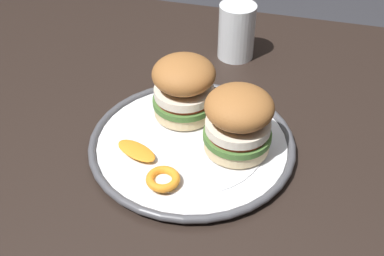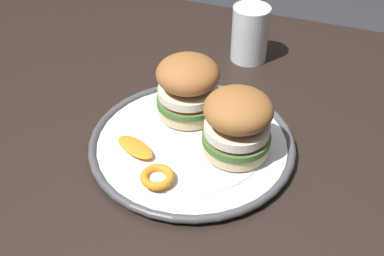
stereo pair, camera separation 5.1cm
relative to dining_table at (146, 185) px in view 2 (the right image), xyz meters
name	(u,v)px [view 2 (the right image)]	position (x,y,z in m)	size (l,w,h in m)	color
dining_table	(146,185)	(0.00, 0.00, 0.00)	(1.41, 1.03, 0.72)	black
dinner_plate	(192,143)	(0.07, 0.03, 0.09)	(0.32, 0.32, 0.02)	white
sandwich_half_left	(188,86)	(0.04, 0.09, 0.15)	(0.14, 0.14, 0.10)	beige
sandwich_half_right	(237,123)	(0.14, 0.03, 0.15)	(0.14, 0.14, 0.10)	beige
orange_peel_curled	(157,177)	(0.06, -0.07, 0.11)	(0.06, 0.06, 0.01)	orange
orange_peel_strip_long	(134,147)	(0.00, -0.02, 0.10)	(0.08, 0.06, 0.01)	orange
drinking_glass	(250,36)	(0.08, 0.31, 0.13)	(0.07, 0.07, 0.11)	white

